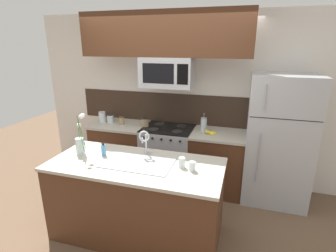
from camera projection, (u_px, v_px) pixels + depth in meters
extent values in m
plane|color=brown|center=(148.00, 215.00, 3.44)|extent=(10.00, 10.00, 0.00)
cube|color=silver|center=(193.00, 100.00, 4.13)|extent=(5.20, 0.10, 2.60)
cube|color=#332319|center=(174.00, 108.00, 4.21)|extent=(3.23, 0.01, 0.48)
cube|color=#4C2B19|center=(122.00, 151.00, 4.35)|extent=(0.85, 0.62, 0.88)
cube|color=#B2AD9E|center=(120.00, 125.00, 4.22)|extent=(0.88, 0.65, 0.03)
cube|color=#4C2B19|center=(217.00, 163.00, 3.92)|extent=(0.77, 0.62, 0.88)
cube|color=#B2AD9E|center=(218.00, 134.00, 3.78)|extent=(0.80, 0.65, 0.03)
cube|color=#A8AAAF|center=(168.00, 156.00, 4.13)|extent=(0.76, 0.62, 0.91)
cube|color=black|center=(168.00, 128.00, 3.99)|extent=(0.76, 0.62, 0.01)
cylinder|color=black|center=(154.00, 129.00, 3.91)|extent=(0.15, 0.15, 0.01)
cylinder|color=black|center=(177.00, 131.00, 3.81)|extent=(0.15, 0.15, 0.01)
cylinder|color=black|center=(159.00, 124.00, 4.16)|extent=(0.15, 0.15, 0.01)
cylinder|color=black|center=(182.00, 126.00, 4.06)|extent=(0.15, 0.15, 0.01)
cylinder|color=black|center=(143.00, 137.00, 3.79)|extent=(0.03, 0.02, 0.03)
cylinder|color=black|center=(152.00, 138.00, 3.75)|extent=(0.03, 0.02, 0.03)
cylinder|color=black|center=(161.00, 139.00, 3.71)|extent=(0.03, 0.02, 0.03)
cylinder|color=black|center=(171.00, 140.00, 3.67)|extent=(0.03, 0.02, 0.03)
cylinder|color=black|center=(180.00, 141.00, 3.64)|extent=(0.03, 0.02, 0.03)
cube|color=#A8AAAF|center=(168.00, 72.00, 3.71)|extent=(0.74, 0.40, 0.42)
cube|color=black|center=(158.00, 74.00, 3.55)|extent=(0.45, 0.00, 0.27)
cube|color=black|center=(183.00, 74.00, 3.45)|extent=(0.15, 0.00, 0.27)
cube|color=#4C2B19|center=(164.00, 34.00, 3.54)|extent=(2.38, 0.34, 0.60)
cube|color=#A8AAAF|center=(278.00, 140.00, 3.58)|extent=(0.85, 0.72, 1.78)
cube|color=black|center=(285.00, 119.00, 3.13)|extent=(0.81, 0.00, 0.01)
cylinder|color=#99999E|center=(265.00, 98.00, 3.11)|extent=(0.01, 0.01, 0.32)
cylinder|color=#99999E|center=(258.00, 158.00, 3.35)|extent=(0.01, 0.01, 0.68)
cylinder|color=silver|center=(102.00, 117.00, 4.29)|extent=(0.11, 0.11, 0.16)
cylinder|color=#B2B2B7|center=(102.00, 112.00, 4.26)|extent=(0.11, 0.11, 0.02)
cylinder|color=silver|center=(110.00, 119.00, 4.28)|extent=(0.10, 0.10, 0.12)
cylinder|color=black|center=(110.00, 115.00, 4.25)|extent=(0.10, 0.10, 0.01)
cylinder|color=#997F5B|center=(122.00, 121.00, 4.19)|extent=(0.08, 0.08, 0.11)
cylinder|color=#4C331E|center=(122.00, 117.00, 4.17)|extent=(0.08, 0.08, 0.01)
cylinder|color=#997F5B|center=(145.00, 123.00, 4.05)|extent=(0.11, 0.11, 0.13)
cylinder|color=black|center=(145.00, 118.00, 4.02)|extent=(0.10, 0.10, 0.01)
ellipsoid|color=yellow|center=(210.00, 133.00, 3.74)|extent=(0.15, 0.14, 0.07)
ellipsoid|color=yellow|center=(210.00, 132.00, 3.76)|extent=(0.17, 0.10, 0.05)
ellipsoid|color=yellow|center=(210.00, 133.00, 3.74)|extent=(0.18, 0.06, 0.06)
ellipsoid|color=yellow|center=(211.00, 132.00, 3.75)|extent=(0.18, 0.05, 0.06)
ellipsoid|color=yellow|center=(211.00, 133.00, 3.74)|extent=(0.17, 0.10, 0.06)
ellipsoid|color=yellow|center=(212.00, 132.00, 3.75)|extent=(0.16, 0.14, 0.07)
cylinder|color=brown|center=(211.00, 131.00, 3.74)|extent=(0.02, 0.02, 0.03)
cylinder|color=silver|center=(204.00, 125.00, 3.87)|extent=(0.09, 0.09, 0.18)
cylinder|color=#A3A3AA|center=(204.00, 118.00, 3.84)|extent=(0.08, 0.08, 0.02)
cylinder|color=#A3A3AA|center=(204.00, 116.00, 3.83)|extent=(0.01, 0.01, 0.05)
sphere|color=#A3A3AA|center=(204.00, 114.00, 3.82)|extent=(0.02, 0.02, 0.02)
cube|color=#4C2B19|center=(137.00, 200.00, 2.99)|extent=(1.87, 0.83, 0.88)
cube|color=#B2AD9E|center=(135.00, 164.00, 2.85)|extent=(1.90, 0.86, 0.03)
cube|color=#ADAFB5|center=(138.00, 163.00, 2.84)|extent=(0.76, 0.44, 0.01)
cube|color=#ADAFB5|center=(123.00, 167.00, 2.91)|extent=(0.30, 0.33, 0.15)
cube|color=#ADAFB5|center=(153.00, 172.00, 2.81)|extent=(0.30, 0.33, 0.15)
cylinder|color=#B7BABF|center=(146.00, 153.00, 3.07)|extent=(0.04, 0.04, 0.02)
cylinder|color=#B7BABF|center=(146.00, 144.00, 3.04)|extent=(0.02, 0.02, 0.22)
torus|color=#B7BABF|center=(144.00, 136.00, 2.95)|extent=(0.13, 0.02, 0.13)
cylinder|color=#B7BABF|center=(142.00, 140.00, 2.91)|extent=(0.02, 0.02, 0.06)
cube|color=#B7BABF|center=(149.00, 152.00, 3.06)|extent=(0.07, 0.01, 0.01)
cylinder|color=#4C93C6|center=(104.00, 150.00, 3.01)|extent=(0.05, 0.05, 0.13)
cylinder|color=black|center=(103.00, 144.00, 2.99)|extent=(0.02, 0.02, 0.02)
cube|color=black|center=(104.00, 143.00, 2.98)|extent=(0.03, 0.01, 0.01)
cylinder|color=silver|center=(182.00, 163.00, 2.73)|extent=(0.07, 0.07, 0.11)
cylinder|color=silver|center=(192.00, 166.00, 2.66)|extent=(0.06, 0.06, 0.10)
cylinder|color=silver|center=(80.00, 146.00, 3.04)|extent=(0.10, 0.10, 0.20)
cylinder|color=silver|center=(81.00, 151.00, 3.06)|extent=(0.09, 0.09, 0.06)
cylinder|color=#386B2D|center=(82.00, 133.00, 2.99)|extent=(0.07, 0.03, 0.41)
sphere|color=white|center=(83.00, 115.00, 2.92)|extent=(0.05, 0.05, 0.05)
cylinder|color=#386B2D|center=(81.00, 134.00, 2.95)|extent=(0.09, 0.06, 0.41)
sphere|color=white|center=(81.00, 117.00, 2.85)|extent=(0.05, 0.05, 0.05)
cylinder|color=#386B2D|center=(80.00, 138.00, 3.02)|extent=(0.01, 0.03, 0.29)
sphere|color=white|center=(79.00, 125.00, 2.99)|extent=(0.05, 0.05, 0.05)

